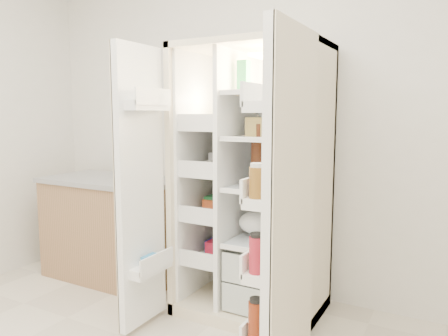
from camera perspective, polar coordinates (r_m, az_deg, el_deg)
The scene contains 5 objects.
wall_back at distance 3.23m, azimuth 4.77°, elevation 7.25°, with size 4.00×0.02×2.70m, color white.
refrigerator at distance 2.92m, azimuth 4.54°, elevation -4.72°, with size 0.92×0.70×1.80m.
freezer_door at distance 2.65m, azimuth -11.12°, elevation -2.80°, with size 0.15×0.40×1.72m.
fridge_door at distance 2.09m, azimuth 8.40°, elevation -6.20°, with size 0.17×0.58×1.72m.
kitchen_counter at distance 3.65m, azimuth -14.67°, elevation -7.78°, with size 1.15×0.61×0.83m.
Camera 1 is at (1.32, -0.95, 1.35)m, focal length 34.00 mm.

